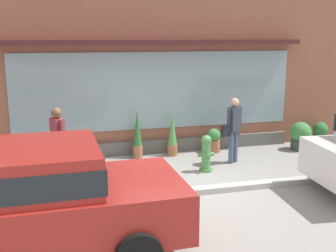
{
  "coord_description": "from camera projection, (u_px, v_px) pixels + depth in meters",
  "views": [
    {
      "loc": [
        -2.4,
        -7.67,
        3.1
      ],
      "look_at": [
        -0.03,
        1.2,
        1.11
      ],
      "focal_mm": 44.64,
      "sensor_mm": 36.0,
      "label": 1
    }
  ],
  "objects": [
    {
      "name": "curb_strip",
      "position": [
        188.0,
        192.0,
        8.31
      ],
      "size": [
        14.0,
        0.24,
        0.12
      ],
      "primitive_type": "cube",
      "color": "#B2B2AD",
      "rests_on": "ground_plane"
    },
    {
      "name": "pedestrian_with_handbag",
      "position": [
        233.0,
        126.0,
        10.22
      ],
      "size": [
        0.63,
        0.38,
        1.63
      ],
      "rotation": [
        0.0,
        0.0,
        3.62
      ],
      "color": "#475675",
      "rests_on": "ground_plane"
    },
    {
      "name": "potted_plant_window_left",
      "position": [
        214.0,
        140.0,
        11.31
      ],
      "size": [
        0.36,
        0.36,
        0.65
      ],
      "color": "#9E6042",
      "rests_on": "ground_plane"
    },
    {
      "name": "potted_plant_by_entrance",
      "position": [
        172.0,
        135.0,
        10.94
      ],
      "size": [
        0.27,
        0.27,
        1.13
      ],
      "color": "#9E6042",
      "rests_on": "ground_plane"
    },
    {
      "name": "ground_plane",
      "position": [
        185.0,
        191.0,
        8.51
      ],
      "size": [
        60.0,
        60.0,
        0.0
      ],
      "primitive_type": "plane",
      "color": "gray"
    },
    {
      "name": "storefront",
      "position": [
        150.0,
        61.0,
        11.0
      ],
      "size": [
        14.0,
        0.81,
        5.02
      ],
      "color": "#935642",
      "rests_on": "ground_plane"
    },
    {
      "name": "fire_hydrant",
      "position": [
        206.0,
        153.0,
        9.68
      ],
      "size": [
        0.38,
        0.34,
        0.86
      ],
      "color": "#4C8C47",
      "rests_on": "ground_plane"
    },
    {
      "name": "potted_plant_doorstep",
      "position": [
        138.0,
        135.0,
        10.72
      ],
      "size": [
        0.25,
        0.25,
        1.27
      ],
      "color": "#9E6042",
      "rests_on": "ground_plane"
    },
    {
      "name": "parked_car_red",
      "position": [
        20.0,
        197.0,
        5.75
      ],
      "size": [
        4.44,
        2.16,
        1.63
      ],
      "rotation": [
        0.0,
        0.0,
        0.02
      ],
      "color": "maroon",
      "rests_on": "ground_plane"
    },
    {
      "name": "pedestrian_passerby",
      "position": [
        58.0,
        140.0,
        8.69
      ],
      "size": [
        0.31,
        0.44,
        1.66
      ],
      "rotation": [
        0.0,
        0.0,
        5.18
      ],
      "color": "brown",
      "rests_on": "ground_plane"
    },
    {
      "name": "potted_plant_window_center",
      "position": [
        320.0,
        133.0,
        12.13
      ],
      "size": [
        0.43,
        0.43,
        0.65
      ],
      "color": "#33473D",
      "rests_on": "ground_plane"
    },
    {
      "name": "potted_plant_near_hydrant",
      "position": [
        301.0,
        136.0,
        11.54
      ],
      "size": [
        0.59,
        0.59,
        0.77
      ],
      "color": "#33473D",
      "rests_on": "ground_plane"
    }
  ]
}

